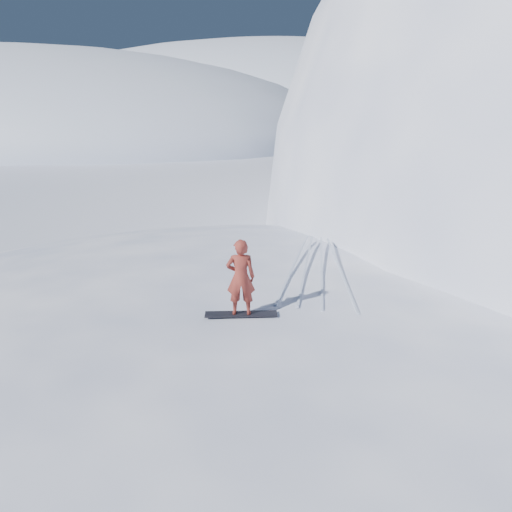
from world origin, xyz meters
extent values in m
plane|color=white|center=(0.00, 0.00, 0.00)|extent=(400.00, 400.00, 0.00)
ellipsoid|color=white|center=(1.00, 3.00, 0.00)|extent=(36.00, 28.00, 4.80)
ellipsoid|color=white|center=(-40.00, 110.00, 0.00)|extent=(140.00, 90.00, 36.00)
ellipsoid|color=white|center=(-4.00, -2.00, 0.00)|extent=(6.00, 5.40, 0.80)
ellipsoid|color=white|center=(-2.00, 6.00, 0.00)|extent=(7.00, 6.30, 1.00)
cube|color=black|center=(-1.91, 2.16, 2.41)|extent=(1.65, 0.90, 0.03)
imported|color=maroon|center=(-1.91, 2.16, 3.32)|extent=(0.76, 0.64, 1.78)
cube|color=silver|center=(-1.71, 5.91, 2.42)|extent=(0.83, 5.96, 0.04)
cube|color=silver|center=(-1.35, 5.91, 2.42)|extent=(1.17, 5.91, 0.04)
cube|color=silver|center=(-0.89, 5.91, 2.42)|extent=(1.43, 5.86, 0.04)
cube|color=silver|center=(-0.35, 5.91, 2.42)|extent=(2.01, 5.69, 0.04)
camera|label=1|loc=(1.97, -7.48, 7.34)|focal=35.00mm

